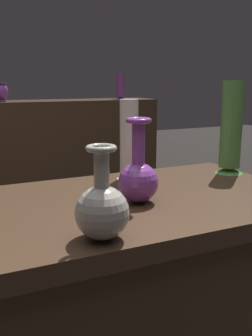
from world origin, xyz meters
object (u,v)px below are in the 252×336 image
(vase_left_accent, at_px, (102,209))
(shelf_vase_center, at_px, (2,91))
(vase_centerpiece, at_px, (138,176))
(shelf_vase_far_right, at_px, (121,87))
(vase_right_accent, at_px, (231,130))
(vase_tall_behind, at_px, (129,142))

(vase_left_accent, relative_size, shelf_vase_center, 1.46)
(vase_centerpiece, distance_m, shelf_vase_far_right, 2.47)
(shelf_vase_center, bearing_deg, vase_left_accent, -93.32)
(shelf_vase_far_right, distance_m, shelf_vase_center, 1.04)
(vase_centerpiece, relative_size, shelf_vase_far_right, 1.12)
(shelf_vase_far_right, xyz_separation_m, shelf_vase_center, (-1.04, -0.09, -0.03))
(vase_centerpiece, relative_size, shelf_vase_center, 1.69)
(vase_left_accent, bearing_deg, vase_centerpiece, 46.42)
(vase_left_accent, relative_size, vase_right_accent, 0.61)
(vase_tall_behind, height_order, vase_right_accent, vase_right_accent)
(vase_centerpiece, bearing_deg, shelf_vase_center, 91.53)
(vase_right_accent, xyz_separation_m, shelf_vase_far_right, (0.50, 2.07, 0.13))
(vase_left_accent, xyz_separation_m, shelf_vase_far_right, (1.18, 2.46, 0.23))
(vase_centerpiece, relative_size, vase_tall_behind, 0.86)
(shelf_vase_far_right, relative_size, shelf_vase_center, 1.51)
(vase_centerpiece, distance_m, shelf_vase_center, 2.17)
(vase_tall_behind, relative_size, shelf_vase_center, 1.96)
(shelf_vase_center, bearing_deg, vase_centerpiece, -88.47)
(vase_left_accent, distance_m, shelf_vase_center, 2.38)
(vase_tall_behind, relative_size, vase_right_accent, 0.81)
(vase_tall_behind, distance_m, vase_left_accent, 0.56)
(vase_right_accent, distance_m, shelf_vase_center, 2.06)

